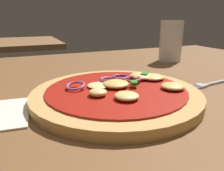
{
  "coord_description": "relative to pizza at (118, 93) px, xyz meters",
  "views": [
    {
      "loc": [
        -0.13,
        -0.33,
        0.17
      ],
      "look_at": [
        0.02,
        0.02,
        0.05
      ],
      "focal_mm": 35.92,
      "sensor_mm": 36.0,
      "label": 1
    }
  ],
  "objects": [
    {
      "name": "beer_glass",
      "position": [
        0.3,
        0.25,
        0.05
      ],
      "size": [
        0.07,
        0.07,
        0.13
      ],
      "color": "silver",
      "rests_on": "dining_table"
    },
    {
      "name": "fork",
      "position": [
        0.22,
        -0.0,
        -0.01
      ],
      "size": [
        0.17,
        0.03,
        0.01
      ],
      "color": "silver",
      "rests_on": "dining_table"
    },
    {
      "name": "pizza",
      "position": [
        0.0,
        0.0,
        0.0
      ],
      "size": [
        0.29,
        0.29,
        0.03
      ],
      "color": "tan",
      "rests_on": "dining_table"
    },
    {
      "name": "dining_table",
      "position": [
        -0.03,
        0.0,
        -0.03
      ],
      "size": [
        1.38,
        1.04,
        0.03
      ],
      "color": "brown",
      "rests_on": "ground"
    }
  ]
}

